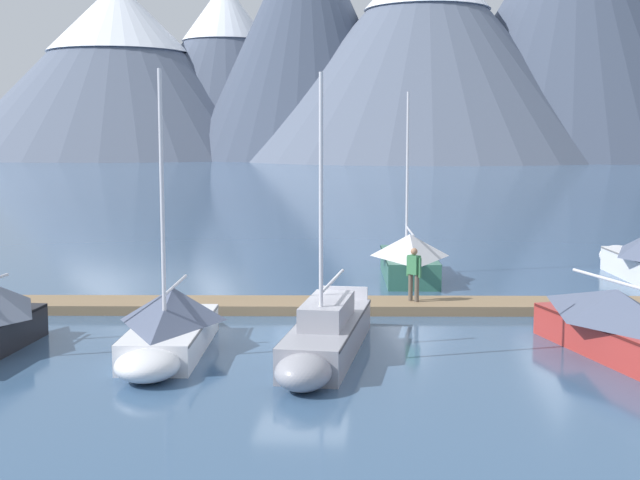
# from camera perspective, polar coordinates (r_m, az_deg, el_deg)

# --- Properties ---
(ground_plane) EXTENTS (700.00, 700.00, 0.00)m
(ground_plane) POSITION_cam_1_polar(r_m,az_deg,el_deg) (23.65, -1.21, -6.51)
(ground_plane) COLOR #38567A
(mountain_west_summit) EXTENTS (90.29, 90.29, 46.68)m
(mountain_west_summit) POSITION_cam_1_polar(r_m,az_deg,el_deg) (243.22, -13.03, 10.97)
(mountain_west_summit) COLOR slate
(mountain_west_summit) RESTS_ON ground
(mountain_central_massif) EXTENTS (66.73, 66.73, 47.96)m
(mountain_central_massif) POSITION_cam_1_polar(r_m,az_deg,el_deg) (246.05, -6.22, 11.13)
(mountain_central_massif) COLOR #4C566B
(mountain_central_massif) RESTS_ON ground
(mountain_shoulder_ridge) EXTENTS (58.23, 58.23, 62.47)m
(mountain_shoulder_ridge) POSITION_cam_1_polar(r_m,az_deg,el_deg) (222.81, -0.88, 13.54)
(mountain_shoulder_ridge) COLOR #424C60
(mountain_shoulder_ridge) RESTS_ON ground
(mountain_east_summit) EXTENTS (91.87, 91.87, 52.53)m
(mountain_east_summit) POSITION_cam_1_polar(r_m,az_deg,el_deg) (216.60, 6.99, 12.33)
(mountain_east_summit) COLOR slate
(mountain_east_summit) RESTS_ON ground
(mountain_rear_spur) EXTENTS (80.80, 80.80, 69.48)m
(mountain_rear_spur) POSITION_cam_1_polar(r_m,az_deg,el_deg) (229.29, 16.42, 14.04)
(mountain_rear_spur) COLOR #424C60
(mountain_rear_spur) RESTS_ON ground
(mountain_north_horn) EXTENTS (68.40, 68.40, 41.11)m
(mountain_north_horn) POSITION_cam_1_polar(r_m,az_deg,el_deg) (255.15, 18.75, 10.02)
(mountain_north_horn) COLOR #4C566B
(mountain_north_horn) RESTS_ON ground
(dock) EXTENTS (28.40, 4.02, 0.30)m
(dock) POSITION_cam_1_polar(r_m,az_deg,el_deg) (27.52, -0.34, -4.32)
(dock) COLOR #846B4C
(dock) RESTS_ON ground
(sailboat_mid_dock_port) EXTENTS (2.22, 6.23, 7.05)m
(sailboat_mid_dock_port) POSITION_cam_1_polar(r_m,az_deg,el_deg) (22.38, -9.81, -5.44)
(sailboat_mid_dock_port) COLOR silver
(sailboat_mid_dock_port) RESTS_ON ground
(sailboat_mid_dock_starboard) EXTENTS (2.00, 7.34, 6.93)m
(sailboat_mid_dock_starboard) POSITION_cam_1_polar(r_m,az_deg,el_deg) (21.61, 0.35, -6.26)
(sailboat_mid_dock_starboard) COLOR #93939E
(sailboat_mid_dock_starboard) RESTS_ON ground
(sailboat_far_berth) EXTENTS (2.41, 6.93, 7.20)m
(sailboat_far_berth) POSITION_cam_1_polar(r_m,az_deg,el_deg) (33.90, 5.80, -1.08)
(sailboat_far_berth) COLOR #336B56
(sailboat_far_berth) RESTS_ON ground
(sailboat_outer_slip) EXTENTS (4.00, 7.84, 7.57)m
(sailboat_outer_slip) POSITION_cam_1_polar(r_m,az_deg,el_deg) (22.48, 19.80, -5.58)
(sailboat_outer_slip) COLOR #B2332D
(sailboat_outer_slip) RESTS_ON ground
(person_on_dock) EXTENTS (0.46, 0.43, 1.69)m
(person_on_dock) POSITION_cam_1_polar(r_m,az_deg,el_deg) (27.42, 6.17, -2.04)
(person_on_dock) COLOR brown
(person_on_dock) RESTS_ON dock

